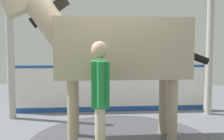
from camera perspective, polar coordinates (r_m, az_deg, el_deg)
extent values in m
cube|color=slate|center=(4.53, -0.77, -15.26)|extent=(16.00, 16.00, 0.02)
cylinder|color=#4C4C54|center=(4.56, 2.04, -14.97)|extent=(3.10, 3.10, 0.00)
cube|color=white|center=(6.38, -0.11, -4.31)|extent=(3.11, 3.57, 1.08)
cube|color=#1E4C99|center=(6.31, -0.12, 0.83)|extent=(3.13, 3.59, 0.06)
cube|color=#1E4C99|center=(6.47, -0.11, -8.52)|extent=(3.11, 3.58, 0.12)
cylinder|color=#B7B2A8|center=(6.06, -21.49, 2.80)|extent=(0.16, 0.16, 2.74)
cylinder|color=#B7B2A8|center=(6.43, 20.70, 2.91)|extent=(0.16, 0.16, 2.74)
cube|color=tan|center=(4.30, 2.10, 4.74)|extent=(2.09, 2.21, 0.94)
cylinder|color=tan|center=(4.14, -8.73, -9.37)|extent=(0.16, 0.16, 1.07)
cylinder|color=tan|center=(4.64, -8.29, -7.83)|extent=(0.16, 0.16, 1.07)
cylinder|color=tan|center=(4.34, 13.19, -8.80)|extent=(0.16, 0.16, 1.07)
cylinder|color=tan|center=(4.82, 11.27, -7.41)|extent=(0.16, 0.16, 1.07)
cylinder|color=tan|center=(4.34, -13.62, 10.58)|extent=(0.83, 0.87, 0.86)
cube|color=black|center=(4.36, -13.65, 12.43)|extent=(0.47, 0.53, 0.53)
cube|color=tan|center=(4.47, -19.41, 14.28)|extent=(0.64, 0.67, 0.56)
cylinder|color=black|center=(4.58, 16.60, 3.30)|extent=(0.55, 0.61, 0.35)
cylinder|color=#C6B793|center=(3.54, -2.74, -11.21)|extent=(0.13, 0.13, 0.49)
cylinder|color=#C6B793|center=(3.33, -2.62, -12.21)|extent=(0.13, 0.13, 0.49)
cube|color=#1E7F38|center=(3.32, -2.71, -2.89)|extent=(0.50, 0.48, 0.57)
cylinder|color=#1E7F38|center=(3.61, -2.86, -2.07)|extent=(0.09, 0.09, 0.55)
cylinder|color=#1E7F38|center=(3.04, -2.54, -3.33)|extent=(0.09, 0.09, 0.55)
sphere|color=tan|center=(3.29, -2.74, 4.49)|extent=(0.22, 0.22, 0.22)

